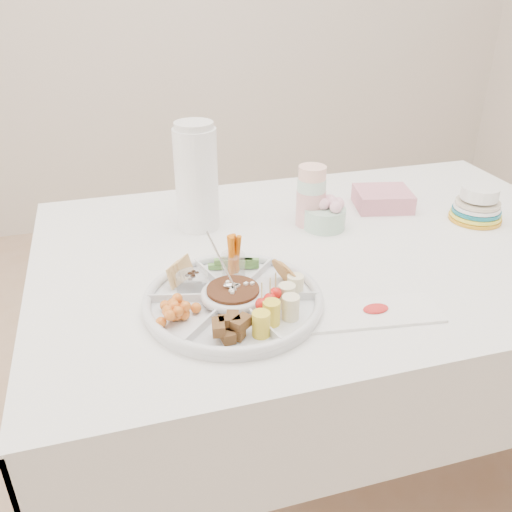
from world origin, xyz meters
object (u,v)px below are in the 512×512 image
object	(u,v)px
dining_table	(322,358)
thermos	(196,176)
party_tray	(233,298)
plate_stack	(477,205)

from	to	relation	value
dining_table	thermos	size ratio (longest dim) A/B	5.05
party_tray	thermos	bearing A→B (deg)	89.15
dining_table	thermos	xyz separation A→B (m)	(-0.31, 0.21, 0.53)
dining_table	plate_stack	world-z (taller)	plate_stack
dining_table	party_tray	xyz separation A→B (m)	(-0.32, -0.22, 0.40)
party_tray	plate_stack	world-z (taller)	plate_stack
party_tray	plate_stack	xyz separation A→B (m)	(0.78, 0.24, 0.02)
plate_stack	thermos	bearing A→B (deg)	166.96
dining_table	plate_stack	bearing A→B (deg)	3.55
party_tray	plate_stack	bearing A→B (deg)	17.33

